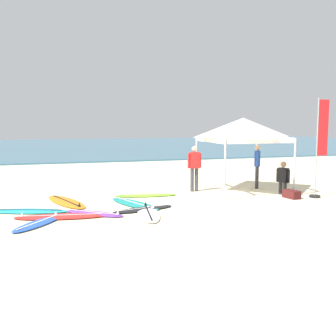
% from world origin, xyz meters
% --- Properties ---
extents(ground_plane, '(80.00, 80.00, 0.00)m').
position_xyz_m(ground_plane, '(0.00, 0.00, 0.00)').
color(ground_plane, beige).
extents(sea, '(80.00, 36.00, 0.10)m').
position_xyz_m(sea, '(0.00, 31.24, 0.05)').
color(sea, '#386B84').
rests_on(sea, ground).
extents(canopy_tent, '(2.77, 2.77, 2.75)m').
position_xyz_m(canopy_tent, '(3.19, 0.97, 2.39)').
color(canopy_tent, '#B7B7BC').
rests_on(canopy_tent, ground).
extents(surfboard_teal, '(1.50, 2.48, 0.19)m').
position_xyz_m(surfboard_teal, '(-1.16, -0.19, 0.04)').
color(surfboard_teal, '#19847F').
rests_on(surfboard_teal, ground).
extents(surfboard_cyan, '(2.38, 1.29, 0.19)m').
position_xyz_m(surfboard_cyan, '(-4.32, -0.31, 0.04)').
color(surfboard_cyan, '#23B2CC').
rests_on(surfboard_cyan, ground).
extents(surfboard_orange, '(1.51, 2.66, 0.19)m').
position_xyz_m(surfboard_orange, '(-3.21, 0.75, 0.04)').
color(surfboard_orange, orange).
rests_on(surfboard_orange, ground).
extents(surfboard_blue, '(1.50, 1.82, 0.19)m').
position_xyz_m(surfboard_blue, '(-4.00, -1.85, 0.04)').
color(surfboard_blue, blue).
rests_on(surfboard_blue, ground).
extents(surfboard_purple, '(1.75, 1.54, 0.19)m').
position_xyz_m(surfboard_purple, '(-2.51, -1.16, 0.04)').
color(surfboard_purple, purple).
rests_on(surfboard_purple, ground).
extents(surfboard_lime, '(2.24, 0.90, 0.19)m').
position_xyz_m(surfboard_lime, '(-0.48, 1.14, 0.04)').
color(surfboard_lime, '#7AD12D').
rests_on(surfboard_lime, ground).
extents(surfboard_red, '(2.61, 1.06, 0.19)m').
position_xyz_m(surfboard_red, '(-3.41, -1.26, 0.04)').
color(surfboard_red, red).
rests_on(surfboard_red, ground).
extents(surfboard_white, '(0.90, 2.26, 0.19)m').
position_xyz_m(surfboard_white, '(-1.06, -1.60, 0.04)').
color(surfboard_white, white).
rests_on(surfboard_white, ground).
extents(surfboard_black, '(2.03, 1.03, 0.19)m').
position_xyz_m(surfboard_black, '(-1.06, -1.01, 0.04)').
color(surfboard_black, black).
rests_on(surfboard_black, ground).
extents(person_red, '(0.55, 0.23, 1.71)m').
position_xyz_m(person_red, '(1.51, 1.56, 0.99)').
color(person_red, '#383842').
rests_on(person_red, ground).
extents(person_blue, '(0.38, 0.48, 1.71)m').
position_xyz_m(person_blue, '(4.11, 1.50, 0.99)').
color(person_blue, '#2D2D33').
rests_on(person_blue, ground).
extents(person_black, '(0.34, 0.52, 1.20)m').
position_xyz_m(person_black, '(4.30, -0.01, 0.66)').
color(person_black, '#2D2D33').
rests_on(person_black, ground).
extents(banner_flag, '(0.60, 0.36, 3.40)m').
position_xyz_m(banner_flag, '(5.19, -0.78, 1.57)').
color(banner_flag, '#99999E').
rests_on(banner_flag, ground).
extents(gear_bag_near_tent, '(0.39, 0.64, 0.28)m').
position_xyz_m(gear_bag_near_tent, '(4.21, -0.68, 0.14)').
color(gear_bag_near_tent, '#4C1919').
rests_on(gear_bag_near_tent, ground).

